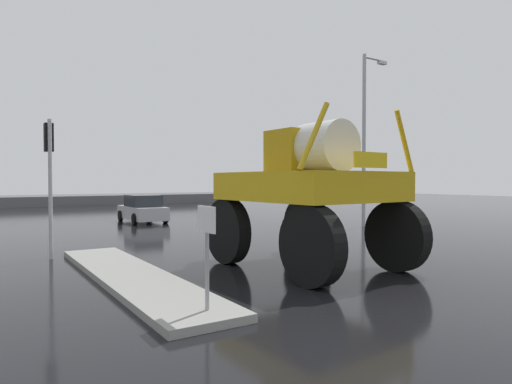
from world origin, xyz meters
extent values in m
plane|color=black|center=(0.00, 18.00, 0.00)|extent=(120.00, 120.00, 0.00)
cube|color=gray|center=(-4.65, 6.51, 0.07)|extent=(1.53, 8.56, 0.15)
cylinder|color=#99999E|center=(-4.48, 2.86, 0.80)|extent=(0.07, 0.07, 1.30)
cube|color=white|center=(-4.48, 2.88, 1.67)|extent=(0.04, 0.60, 0.44)
cube|color=black|center=(-4.46, 2.88, 1.67)|extent=(0.01, 0.36, 0.08)
cylinder|color=black|center=(-1.75, 7.08, 0.90)|extent=(0.47, 1.82, 1.80)
cylinder|color=black|center=(1.18, 7.21, 0.90)|extent=(0.47, 1.82, 1.80)
cylinder|color=black|center=(-1.59, 3.64, 0.90)|extent=(0.47, 1.82, 1.80)
cylinder|color=black|center=(1.34, 3.77, 0.90)|extent=(0.47, 1.82, 1.80)
cube|color=gold|center=(-0.21, 5.43, 2.17)|extent=(3.62, 4.30, 0.74)
cube|color=#A98611|center=(-0.23, 5.86, 3.11)|extent=(1.53, 1.26, 1.14)
cylinder|color=silver|center=(-0.18, 4.82, 3.18)|extent=(1.35, 1.35, 1.29)
cylinder|color=gold|center=(-1.66, 3.49, 3.26)|extent=(0.89, 0.16, 1.51)
cylinder|color=gold|center=(1.42, 3.63, 3.30)|extent=(0.74, 0.15, 1.57)
cube|color=yellow|center=(-0.11, 3.33, 2.79)|extent=(1.11, 0.09, 0.36)
cube|color=#B7B7BF|center=(0.28, 20.60, 0.53)|extent=(1.74, 4.12, 0.70)
cube|color=#23282D|center=(0.28, 20.45, 1.20)|extent=(1.58, 2.11, 0.64)
cylinder|color=black|center=(-0.56, 21.96, 0.30)|extent=(0.19, 0.60, 0.60)
cylinder|color=black|center=(1.14, 21.94, 0.30)|extent=(0.19, 0.60, 0.60)
cylinder|color=black|center=(-0.58, 19.26, 0.30)|extent=(0.19, 0.60, 0.60)
cylinder|color=black|center=(1.12, 19.24, 0.30)|extent=(0.19, 0.60, 0.60)
cylinder|color=#A8AAAF|center=(-5.82, 10.46, 2.06)|extent=(0.11, 0.11, 4.12)
cube|color=black|center=(-5.82, 10.68, 3.60)|extent=(0.24, 0.32, 0.84)
sphere|color=#390503|center=(-5.82, 10.87, 3.87)|extent=(0.17, 0.17, 0.17)
sphere|color=#3C2403|center=(-5.82, 10.87, 3.60)|extent=(0.17, 0.17, 0.17)
sphere|color=green|center=(-5.82, 10.87, 3.33)|extent=(0.17, 0.17, 0.17)
cylinder|color=#A8AAAF|center=(4.53, 10.46, 1.76)|extent=(0.11, 0.11, 3.53)
cube|color=black|center=(4.53, 10.68, 3.01)|extent=(0.24, 0.32, 0.84)
sphere|color=#390503|center=(4.53, 10.87, 3.28)|extent=(0.17, 0.17, 0.17)
sphere|color=#3C2403|center=(4.53, 10.87, 3.01)|extent=(0.17, 0.17, 0.17)
sphere|color=green|center=(4.53, 10.87, 2.74)|extent=(0.17, 0.17, 0.17)
cylinder|color=#A8AAAF|center=(8.91, 12.15, 4.33)|extent=(0.18, 0.18, 8.67)
cylinder|color=#A8AAAF|center=(9.55, 12.15, 8.52)|extent=(1.28, 0.10, 0.10)
cube|color=silver|center=(10.19, 12.15, 8.42)|extent=(0.50, 0.24, 0.16)
cube|color=#59595B|center=(0.00, 39.34, 0.45)|extent=(32.15, 0.24, 0.90)
camera|label=1|loc=(-7.77, -3.77, 2.31)|focal=31.16mm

